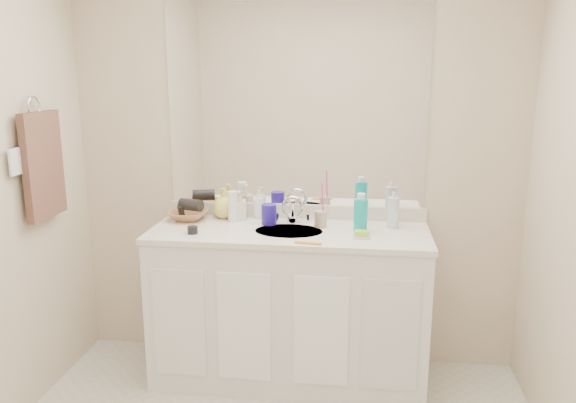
# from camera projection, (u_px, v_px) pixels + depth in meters

# --- Properties ---
(wall_back) EXTENTS (2.60, 0.02, 2.40)m
(wall_back) POSITION_uv_depth(u_px,v_px,m) (295.00, 164.00, 3.25)
(wall_back) COLOR beige
(wall_back) RESTS_ON floor
(vanity_cabinet) EXTENTS (1.50, 0.55, 0.85)m
(vanity_cabinet) POSITION_uv_depth(u_px,v_px,m) (289.00, 307.00, 3.17)
(vanity_cabinet) COLOR white
(vanity_cabinet) RESTS_ON floor
(countertop) EXTENTS (1.52, 0.57, 0.03)m
(countertop) POSITION_uv_depth(u_px,v_px,m) (289.00, 232.00, 3.06)
(countertop) COLOR white
(countertop) RESTS_ON vanity_cabinet
(backsplash) EXTENTS (1.52, 0.03, 0.08)m
(backsplash) POSITION_uv_depth(u_px,v_px,m) (295.00, 211.00, 3.30)
(backsplash) COLOR beige
(backsplash) RESTS_ON countertop
(sink_basin) EXTENTS (0.37, 0.37, 0.02)m
(sink_basin) POSITION_uv_depth(u_px,v_px,m) (289.00, 233.00, 3.04)
(sink_basin) COLOR beige
(sink_basin) RESTS_ON countertop
(faucet) EXTENTS (0.02, 0.02, 0.11)m
(faucet) POSITION_uv_depth(u_px,v_px,m) (293.00, 213.00, 3.20)
(faucet) COLOR silver
(faucet) RESTS_ON countertop
(mirror) EXTENTS (1.48, 0.01, 1.20)m
(mirror) POSITION_uv_depth(u_px,v_px,m) (295.00, 101.00, 3.17)
(mirror) COLOR white
(mirror) RESTS_ON wall_back
(blue_mug) EXTENTS (0.11, 0.11, 0.12)m
(blue_mug) POSITION_uv_depth(u_px,v_px,m) (269.00, 214.00, 3.16)
(blue_mug) COLOR #27179E
(blue_mug) RESTS_ON countertop
(tan_cup) EXTENTS (0.08, 0.08, 0.09)m
(tan_cup) POSITION_uv_depth(u_px,v_px,m) (321.00, 219.00, 3.11)
(tan_cup) COLOR tan
(tan_cup) RESTS_ON countertop
(toothbrush) EXTENTS (0.02, 0.04, 0.21)m
(toothbrush) POSITION_uv_depth(u_px,v_px,m) (323.00, 201.00, 3.08)
(toothbrush) COLOR #EF3F97
(toothbrush) RESTS_ON tan_cup
(mouthwash_bottle) EXTENTS (0.08, 0.08, 0.18)m
(mouthwash_bottle) POSITION_uv_depth(u_px,v_px,m) (361.00, 215.00, 3.02)
(mouthwash_bottle) COLOR #0EABAD
(mouthwash_bottle) RESTS_ON countertop
(clear_pump_bottle) EXTENTS (0.08, 0.08, 0.17)m
(clear_pump_bottle) POSITION_uv_depth(u_px,v_px,m) (393.00, 213.00, 3.09)
(clear_pump_bottle) COLOR silver
(clear_pump_bottle) RESTS_ON countertop
(soap_dish) EXTENTS (0.10, 0.08, 0.01)m
(soap_dish) POSITION_uv_depth(u_px,v_px,m) (362.00, 237.00, 2.92)
(soap_dish) COLOR silver
(soap_dish) RESTS_ON countertop
(green_soap) EXTENTS (0.08, 0.06, 0.03)m
(green_soap) POSITION_uv_depth(u_px,v_px,m) (362.00, 233.00, 2.91)
(green_soap) COLOR #A4E237
(green_soap) RESTS_ON soap_dish
(orange_comb) EXTENTS (0.14, 0.04, 0.01)m
(orange_comb) POSITION_uv_depth(u_px,v_px,m) (308.00, 243.00, 2.81)
(orange_comb) COLOR orange
(orange_comb) RESTS_ON countertop
(dark_jar) EXTENTS (0.07, 0.07, 0.04)m
(dark_jar) POSITION_uv_depth(u_px,v_px,m) (193.00, 230.00, 2.99)
(dark_jar) COLOR black
(dark_jar) RESTS_ON countertop
(extra_white_bottle) EXTENTS (0.07, 0.07, 0.18)m
(extra_white_bottle) POSITION_uv_depth(u_px,v_px,m) (233.00, 206.00, 3.21)
(extra_white_bottle) COLOR white
(extra_white_bottle) RESTS_ON countertop
(soap_bottle_white) EXTENTS (0.08, 0.08, 0.17)m
(soap_bottle_white) POSITION_uv_depth(u_px,v_px,m) (259.00, 204.00, 3.29)
(soap_bottle_white) COLOR white
(soap_bottle_white) RESTS_ON countertop
(soap_bottle_cream) EXTENTS (0.09, 0.09, 0.17)m
(soap_bottle_cream) POSITION_uv_depth(u_px,v_px,m) (239.00, 205.00, 3.26)
(soap_bottle_cream) COLOR beige
(soap_bottle_cream) RESTS_ON countertop
(soap_bottle_yellow) EXTENTS (0.18, 0.18, 0.18)m
(soap_bottle_yellow) POSITION_uv_depth(u_px,v_px,m) (224.00, 203.00, 3.29)
(soap_bottle_yellow) COLOR #EDE05C
(soap_bottle_yellow) RESTS_ON countertop
(wicker_basket) EXTENTS (0.22, 0.22, 0.05)m
(wicker_basket) POSITION_uv_depth(u_px,v_px,m) (188.00, 215.00, 3.26)
(wicker_basket) COLOR #945E3B
(wicker_basket) RESTS_ON countertop
(hair_dryer) EXTENTS (0.15, 0.11, 0.07)m
(hair_dryer) POSITION_uv_depth(u_px,v_px,m) (191.00, 205.00, 3.24)
(hair_dryer) COLOR black
(hair_dryer) RESTS_ON wicker_basket
(towel_ring) EXTENTS (0.01, 0.11, 0.11)m
(towel_ring) POSITION_uv_depth(u_px,v_px,m) (34.00, 107.00, 2.83)
(towel_ring) COLOR silver
(towel_ring) RESTS_ON wall_left
(hand_towel) EXTENTS (0.04, 0.32, 0.55)m
(hand_towel) POSITION_uv_depth(u_px,v_px,m) (43.00, 165.00, 2.90)
(hand_towel) COLOR #462D25
(hand_towel) RESTS_ON towel_ring
(switch_plate) EXTENTS (0.01, 0.08, 0.13)m
(switch_plate) POSITION_uv_depth(u_px,v_px,m) (15.00, 162.00, 2.69)
(switch_plate) COLOR white
(switch_plate) RESTS_ON wall_left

